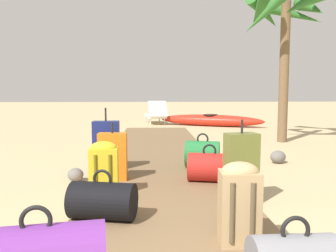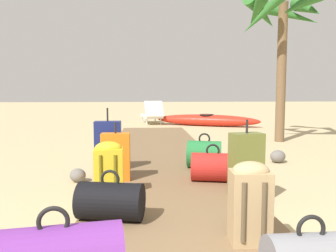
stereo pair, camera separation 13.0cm
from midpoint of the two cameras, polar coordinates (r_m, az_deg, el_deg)
name	(u,v)px [view 2 (the right image)]	position (r m, az deg, el deg)	size (l,w,h in m)	color
ground_plane	(165,177)	(4.66, -1.37, -8.49)	(60.00, 60.00, 0.00)	tan
boardwalk	(161,161)	(5.53, -1.83, -5.76)	(1.69, 9.01, 0.08)	brown
duffel_bag_black	(111,201)	(2.99, -10.79, -12.15)	(0.59, 0.42, 0.43)	black
duffel_bag_red	(213,167)	(4.15, 6.53, -6.77)	(0.56, 0.43, 0.45)	red
suitcase_olive	(246,164)	(3.60, 11.84, -6.29)	(0.35, 0.25, 0.79)	olive
suitcase_navy	(108,146)	(4.74, -10.72, -3.23)	(0.36, 0.18, 0.85)	navy
backpack_yellow	(109,167)	(3.62, -10.85, -6.72)	(0.30, 0.23, 0.56)	gold
suitcase_orange	(116,157)	(4.21, -9.56, -5.04)	(0.34, 0.19, 0.71)	orange
duffel_bag_green	(204,154)	(4.84, 5.28, -4.68)	(0.54, 0.48, 0.49)	#237538
backpack_tan	(250,201)	(2.52, 12.03, -12.03)	(0.28, 0.24, 0.59)	tan
palm_tree_far_right	(281,17)	(8.27, 17.87, 16.92)	(2.29, 2.40, 3.53)	brown
lounge_chair	(152,114)	(11.95, -3.01, 1.94)	(0.80, 1.59, 0.80)	white
kayak	(207,120)	(11.29, 6.14, 0.98)	(3.40, 1.99, 0.38)	red
rock_left_far	(78,175)	(4.57, -15.57, -7.90)	(0.22, 0.19, 0.17)	slate
rock_right_far	(278,156)	(5.80, 17.19, -4.85)	(0.26, 0.22, 0.20)	slate
rock_right_near	(240,145)	(7.03, 11.34, -3.18)	(0.19, 0.18, 0.12)	gray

